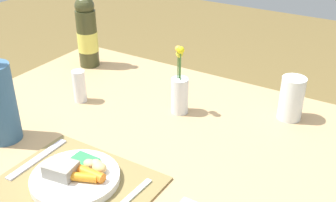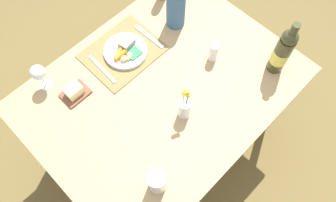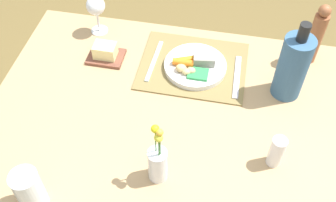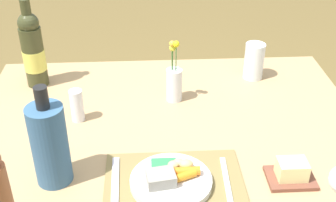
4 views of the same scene
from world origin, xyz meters
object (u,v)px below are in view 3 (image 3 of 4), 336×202
(knife, at_px, (154,61))
(pepper_mill, at_px, (316,35))
(dinner_plate, at_px, (195,65))
(water_tumbler, at_px, (30,192))
(flower_vase, at_px, (158,162))
(wine_glass, at_px, (96,7))
(cooler_bottle, at_px, (293,67))
(salt_shaker, at_px, (276,152))
(butter_dish, at_px, (105,53))
(fork, at_px, (237,77))
(dining_table, at_px, (179,142))

(knife, relative_size, pepper_mill, 0.88)
(dinner_plate, bearing_deg, water_tumbler, 59.20)
(knife, distance_m, flower_vase, 0.47)
(knife, bearing_deg, dinner_plate, 179.64)
(wine_glass, bearing_deg, cooler_bottle, 165.80)
(dinner_plate, bearing_deg, wine_glass, -18.93)
(salt_shaker, bearing_deg, knife, -38.08)
(butter_dish, bearing_deg, dinner_plate, -179.26)
(fork, bearing_deg, cooler_bottle, 168.13)
(butter_dish, height_order, water_tumbler, water_tumbler)
(dining_table, distance_m, dinner_plate, 0.29)
(knife, height_order, pepper_mill, pepper_mill)
(cooler_bottle, bearing_deg, dinner_plate, -7.95)
(knife, xyz_separation_m, salt_shaker, (-0.44, 0.34, 0.05))
(dining_table, bearing_deg, cooler_bottle, -145.24)
(wine_glass, distance_m, pepper_mill, 0.80)
(fork, bearing_deg, butter_dish, -2.56)
(wine_glass, bearing_deg, knife, 152.49)
(dining_table, xyz_separation_m, knife, (0.14, -0.28, 0.08))
(water_tumbler, bearing_deg, butter_dish, -92.47)
(dining_table, height_order, water_tumbler, water_tumbler)
(knife, relative_size, cooler_bottle, 0.72)
(knife, xyz_separation_m, butter_dish, (0.18, 0.01, 0.02))
(dining_table, xyz_separation_m, fork, (-0.16, -0.26, 0.08))
(dinner_plate, bearing_deg, salt_shaker, 130.56)
(dinner_plate, distance_m, pepper_mill, 0.43)
(cooler_bottle, xyz_separation_m, water_tumbler, (0.67, 0.55, -0.06))
(pepper_mill, bearing_deg, salt_shaker, 76.73)
(knife, distance_m, water_tumbler, 0.64)
(water_tumbler, bearing_deg, salt_shaker, -157.97)
(butter_dish, xyz_separation_m, salt_shaker, (-0.62, 0.33, 0.03))
(salt_shaker, bearing_deg, dinner_plate, -49.44)
(knife, distance_m, cooler_bottle, 0.48)
(water_tumbler, bearing_deg, dining_table, -136.81)
(knife, relative_size, salt_shaker, 1.89)
(fork, relative_size, water_tumbler, 1.45)
(dining_table, xyz_separation_m, butter_dish, (0.32, -0.27, 0.10))
(dining_table, height_order, salt_shaker, salt_shaker)
(dining_table, bearing_deg, knife, -62.99)
(fork, distance_m, wine_glass, 0.58)
(dining_table, relative_size, cooler_bottle, 4.39)
(wine_glass, relative_size, flower_vase, 0.68)
(flower_vase, bearing_deg, fork, -113.68)
(water_tumbler, bearing_deg, pepper_mill, -135.89)
(knife, xyz_separation_m, wine_glass, (0.25, -0.13, 0.11))
(fork, height_order, water_tumbler, water_tumbler)
(cooler_bottle, distance_m, pepper_mill, 0.20)
(pepper_mill, bearing_deg, dining_table, 44.86)
(fork, relative_size, salt_shaker, 1.83)
(butter_dish, xyz_separation_m, wine_glass, (0.07, -0.14, 0.09))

